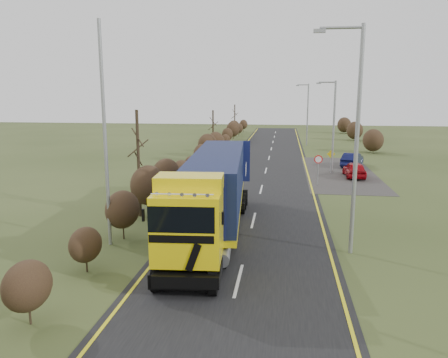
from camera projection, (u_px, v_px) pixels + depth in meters
name	position (u px, v px, depth m)	size (l,w,h in m)	color
ground	(247.00, 245.00, 20.31)	(160.00, 160.00, 0.00)	#323E1A
road	(260.00, 196.00, 30.03)	(8.00, 120.00, 0.02)	black
layby	(339.00, 172.00, 38.88)	(6.00, 18.00, 0.02)	#2E2B29
lane_markings	(259.00, 196.00, 29.73)	(7.52, 116.00, 0.01)	yellow
hedgerow	(166.00, 176.00, 28.48)	(2.24, 102.04, 6.05)	#321F16
lorry	(214.00, 189.00, 21.40)	(3.28, 14.69, 4.05)	black
car_red_hatchback	(354.00, 170.00, 36.51)	(1.55, 3.85, 1.31)	#9B070F
car_blue_sedan	(352.00, 160.00, 41.80)	(1.41, 4.04, 1.33)	#0A0D38
streetlight_near	(354.00, 131.00, 18.30)	(2.06, 0.19, 9.70)	gray
streetlight_mid	(333.00, 123.00, 37.73)	(1.71, 0.18, 8.00)	gray
streetlight_far	(307.00, 112.00, 58.29)	(1.75, 0.18, 8.18)	gray
left_pole	(105.00, 137.00, 19.44)	(0.16, 0.16, 10.06)	gray
speed_sign	(318.00, 164.00, 33.29)	(0.64, 0.10, 2.32)	gray
warning_board	(331.00, 158.00, 39.34)	(0.74, 0.11, 1.93)	gray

